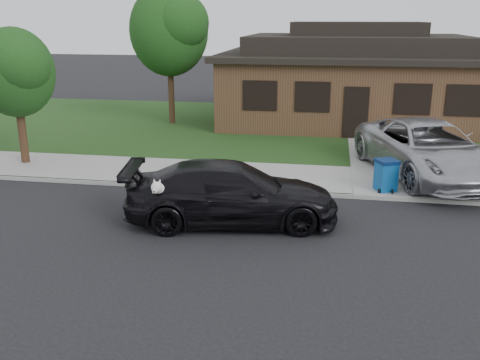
# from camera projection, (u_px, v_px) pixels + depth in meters

# --- Properties ---
(ground) EXTENTS (120.00, 120.00, 0.00)m
(ground) POSITION_uv_depth(u_px,v_px,m) (197.00, 237.00, 12.70)
(ground) COLOR black
(ground) RESTS_ON ground
(sidewalk) EXTENTS (60.00, 3.00, 0.12)m
(sidewalk) POSITION_uv_depth(u_px,v_px,m) (234.00, 175.00, 17.39)
(sidewalk) COLOR gray
(sidewalk) RESTS_ON ground
(curb) EXTENTS (60.00, 0.12, 0.12)m
(curb) POSITION_uv_depth(u_px,v_px,m) (225.00, 189.00, 15.98)
(curb) COLOR gray
(curb) RESTS_ON ground
(lawn) EXTENTS (60.00, 13.00, 0.13)m
(lawn) POSITION_uv_depth(u_px,v_px,m) (265.00, 127.00, 24.92)
(lawn) COLOR #193814
(lawn) RESTS_ON ground
(driveway) EXTENTS (4.50, 13.00, 0.14)m
(driveway) POSITION_uv_depth(u_px,v_px,m) (406.00, 147.00, 21.12)
(driveway) COLOR gray
(driveway) RESTS_ON ground
(sedan) EXTENTS (5.59, 3.00, 1.54)m
(sedan) POSITION_uv_depth(u_px,v_px,m) (231.00, 193.00, 13.38)
(sedan) COLOR black
(sedan) RESTS_ON ground
(minivan) EXTENTS (4.66, 6.79, 1.72)m
(minivan) POSITION_uv_depth(u_px,v_px,m) (427.00, 149.00, 16.87)
(minivan) COLOR #ADAFB4
(minivan) RESTS_ON driveway
(recycling_bin) EXTENTS (0.75, 0.75, 0.94)m
(recycling_bin) POSITION_uv_depth(u_px,v_px,m) (386.00, 175.00, 15.52)
(recycling_bin) COLOR #0D4E95
(recycling_bin) RESTS_ON sidewalk
(house) EXTENTS (12.60, 8.60, 4.65)m
(house) POSITION_uv_depth(u_px,v_px,m) (354.00, 79.00, 25.55)
(house) COLOR #422B1C
(house) RESTS_ON ground
(tree_0) EXTENTS (3.78, 3.60, 6.34)m
(tree_0) POSITION_uv_depth(u_px,v_px,m) (172.00, 29.00, 24.22)
(tree_0) COLOR #332114
(tree_0) RESTS_ON ground
(tree_2) EXTENTS (2.73, 2.60, 4.59)m
(tree_2) POSITION_uv_depth(u_px,v_px,m) (17.00, 71.00, 17.76)
(tree_2) COLOR #332114
(tree_2) RESTS_ON ground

